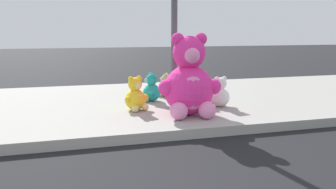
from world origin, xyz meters
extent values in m
cube|color=#9E9B93|center=(0.00, 5.20, 0.07)|extent=(28.00, 4.40, 0.15)
cylinder|color=#4C4C51|center=(1.00, 4.40, 1.75)|extent=(0.11, 0.11, 3.20)
sphere|color=#F22D93|center=(1.09, 3.85, 0.56)|extent=(0.82, 0.82, 0.82)
ellipsoid|color=pink|center=(1.06, 3.56, 0.56)|extent=(0.47, 0.23, 0.53)
sphere|color=#F22D93|center=(1.09, 3.85, 1.17)|extent=(0.54, 0.54, 0.54)
sphere|color=pink|center=(1.06, 3.62, 1.14)|extent=(0.25, 0.25, 0.25)
sphere|color=#F22D93|center=(1.28, 3.83, 1.39)|extent=(0.21, 0.21, 0.21)
sphere|color=#F22D93|center=(1.47, 3.70, 0.62)|extent=(0.26, 0.26, 0.26)
sphere|color=pink|center=(1.27, 3.48, 0.29)|extent=(0.28, 0.28, 0.28)
sphere|color=#F22D93|center=(0.90, 3.87, 1.39)|extent=(0.21, 0.21, 0.21)
sphere|color=#F22D93|center=(0.69, 3.79, 0.62)|extent=(0.26, 0.26, 0.26)
sphere|color=pink|center=(0.83, 3.53, 0.29)|extent=(0.28, 0.28, 0.28)
sphere|color=olive|center=(1.51, 4.82, 0.36)|extent=(0.42, 0.42, 0.42)
ellipsoid|color=tan|center=(1.37, 4.88, 0.36)|extent=(0.17, 0.25, 0.27)
sphere|color=olive|center=(1.51, 4.82, 0.67)|extent=(0.28, 0.28, 0.28)
sphere|color=tan|center=(1.40, 4.86, 0.66)|extent=(0.13, 0.13, 0.13)
sphere|color=olive|center=(1.47, 4.73, 0.78)|extent=(0.11, 0.11, 0.11)
sphere|color=olive|center=(1.39, 4.65, 0.39)|extent=(0.13, 0.13, 0.13)
sphere|color=tan|center=(1.30, 4.78, 0.22)|extent=(0.14, 0.14, 0.14)
sphere|color=olive|center=(1.55, 4.91, 0.78)|extent=(0.11, 0.11, 0.11)
sphere|color=olive|center=(1.54, 5.02, 0.39)|extent=(0.13, 0.13, 0.13)
sphere|color=tan|center=(1.39, 4.99, 0.22)|extent=(0.14, 0.14, 0.14)
sphere|color=white|center=(1.83, 4.24, 0.32)|extent=(0.34, 0.34, 0.34)
ellipsoid|color=white|center=(1.81, 4.36, 0.32)|extent=(0.20, 0.10, 0.22)
sphere|color=white|center=(1.83, 4.24, 0.58)|extent=(0.22, 0.22, 0.22)
sphere|color=white|center=(1.82, 4.33, 0.56)|extent=(0.10, 0.10, 0.10)
sphere|color=white|center=(1.76, 4.23, 0.67)|extent=(0.09, 0.09, 0.09)
sphere|color=white|center=(1.67, 4.26, 0.35)|extent=(0.11, 0.11, 0.11)
sphere|color=white|center=(1.72, 4.37, 0.21)|extent=(0.12, 0.12, 0.12)
sphere|color=white|center=(1.91, 4.25, 0.67)|extent=(0.09, 0.09, 0.09)
sphere|color=white|center=(1.99, 4.30, 0.35)|extent=(0.11, 0.11, 0.11)
sphere|color=white|center=(1.90, 4.40, 0.21)|extent=(0.12, 0.12, 0.12)
sphere|color=yellow|center=(0.29, 4.39, 0.33)|extent=(0.37, 0.37, 0.37)
ellipsoid|color=#F0DB80|center=(0.34, 4.26, 0.33)|extent=(0.22, 0.15, 0.24)
sphere|color=yellow|center=(0.29, 4.39, 0.61)|extent=(0.24, 0.24, 0.24)
sphere|color=#F0DB80|center=(0.33, 4.29, 0.59)|extent=(0.11, 0.11, 0.11)
sphere|color=yellow|center=(0.37, 4.42, 0.71)|extent=(0.09, 0.09, 0.09)
sphere|color=yellow|center=(0.47, 4.41, 0.36)|extent=(0.12, 0.12, 0.12)
sphere|color=#F0DB80|center=(0.44, 4.28, 0.21)|extent=(0.13, 0.13, 0.13)
sphere|color=yellow|center=(0.21, 4.35, 0.71)|extent=(0.09, 0.09, 0.09)
sphere|color=yellow|center=(0.14, 4.28, 0.36)|extent=(0.12, 0.12, 0.12)
sphere|color=#F0DB80|center=(0.25, 4.20, 0.21)|extent=(0.13, 0.13, 0.13)
sphere|color=teal|center=(0.73, 5.05, 0.32)|extent=(0.34, 0.34, 0.34)
ellipsoid|color=#7BBFBC|center=(0.61, 5.04, 0.32)|extent=(0.09, 0.19, 0.22)
sphere|color=teal|center=(0.73, 5.05, 0.58)|extent=(0.22, 0.22, 0.22)
sphere|color=#7BBFBC|center=(0.63, 5.04, 0.56)|extent=(0.10, 0.10, 0.10)
sphere|color=teal|center=(0.74, 4.97, 0.67)|extent=(0.09, 0.09, 0.09)
sphere|color=teal|center=(0.70, 4.89, 0.35)|extent=(0.11, 0.11, 0.11)
sphere|color=#7BBFBC|center=(0.59, 4.95, 0.21)|extent=(0.12, 0.12, 0.12)
sphere|color=teal|center=(0.72, 5.13, 0.67)|extent=(0.09, 0.09, 0.09)
sphere|color=teal|center=(0.67, 5.21, 0.35)|extent=(0.11, 0.11, 0.11)
sphere|color=#7BBFBC|center=(0.58, 5.13, 0.21)|extent=(0.12, 0.12, 0.12)
sphere|color=tan|center=(1.12, 5.42, 0.30)|extent=(0.30, 0.30, 0.30)
ellipsoid|color=beige|center=(1.02, 5.46, 0.30)|extent=(0.13, 0.18, 0.20)
sphere|color=tan|center=(1.12, 5.42, 0.53)|extent=(0.20, 0.20, 0.20)
sphere|color=beige|center=(1.04, 5.45, 0.52)|extent=(0.09, 0.09, 0.09)
sphere|color=tan|center=(1.09, 5.35, 0.61)|extent=(0.08, 0.08, 0.08)
sphere|color=tan|center=(1.03, 5.30, 0.33)|extent=(0.10, 0.10, 0.10)
sphere|color=beige|center=(0.97, 5.39, 0.20)|extent=(0.10, 0.10, 0.10)
sphere|color=tan|center=(1.15, 5.48, 0.61)|extent=(0.08, 0.08, 0.08)
sphere|color=tan|center=(1.15, 5.56, 0.33)|extent=(0.10, 0.10, 0.10)
sphere|color=beige|center=(1.04, 5.54, 0.20)|extent=(0.10, 0.10, 0.10)
camera|label=1|loc=(-0.67, -1.31, 1.52)|focal=35.80mm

